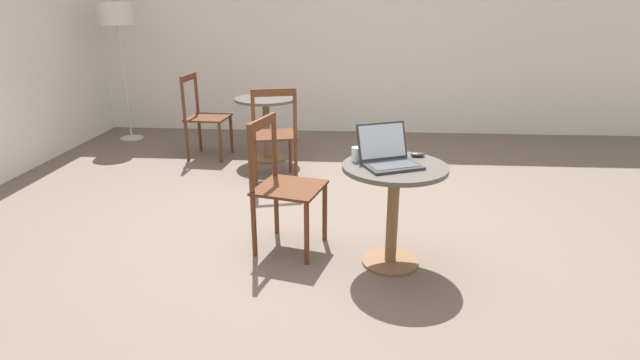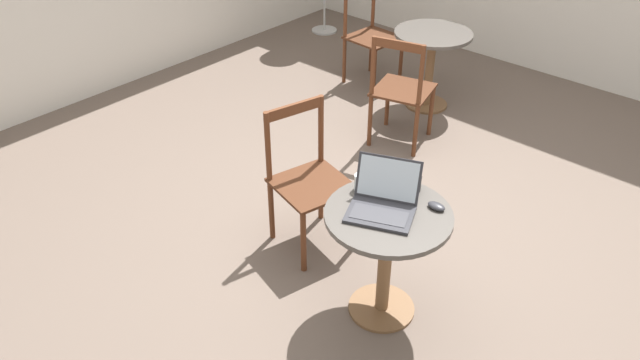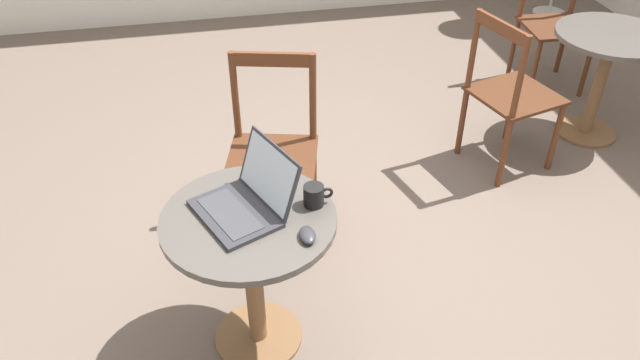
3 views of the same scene
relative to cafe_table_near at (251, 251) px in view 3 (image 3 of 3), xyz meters
The scene contains 10 objects.
ground_plane 0.96m from the cafe_table_near, 43.79° to the left, with size 16.00×16.00×0.00m, color #66564C.
cafe_table_near is the anchor object (origin of this frame).
cafe_table_mid 2.68m from the cafe_table_near, 28.03° to the left, with size 0.69×0.69×0.71m.
chair_near_back 0.78m from the cafe_table_near, 75.43° to the left, with size 0.54×0.54×0.95m.
chair_mid_back 3.13m from the cafe_table_near, 39.39° to the left, with size 0.47×0.47×0.95m.
chair_mid_left 1.95m from the cafe_table_near, 33.03° to the left, with size 0.54×0.54×0.95m.
laptop 0.23m from the cafe_table_near, 90.81° to the left, with size 0.43×0.45×0.25m.
mouse 0.32m from the cafe_table_near, 39.46° to the right, with size 0.06×0.10×0.03m.
mug 0.35m from the cafe_table_near, ahead, with size 0.12×0.08×0.09m.
drinking_glass 0.34m from the cafe_table_near, 74.36° to the left, with size 0.07×0.07×0.09m.
Camera 3 is at (-0.68, -2.39, 2.25)m, focal length 35.00 mm.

